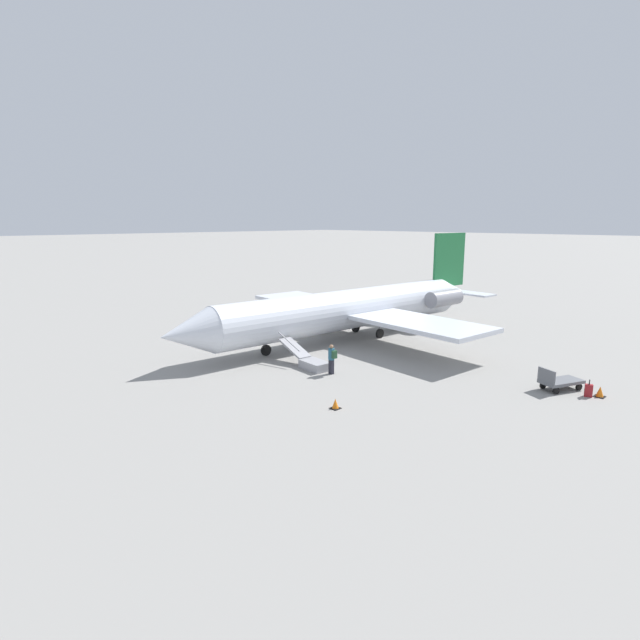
{
  "coord_description": "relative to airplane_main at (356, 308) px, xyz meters",
  "views": [
    {
      "loc": [
        26.73,
        24.23,
        8.69
      ],
      "look_at": [
        3.35,
        0.59,
        2.02
      ],
      "focal_mm": 28.0,
      "sensor_mm": 36.0,
      "label": 1
    }
  ],
  "objects": [
    {
      "name": "luggage_cart",
      "position": [
        1.4,
        15.29,
        -1.82
      ],
      "size": [
        2.46,
        1.89,
        1.22
      ],
      "rotation": [
        0.0,
        0.0,
        -0.41
      ],
      "color": "#595B60",
      "rests_on": "ground"
    },
    {
      "name": "traffic_cone_near_stairs",
      "position": [
        11.62,
        8.9,
        -2.06
      ],
      "size": [
        0.44,
        0.44,
        0.48
      ],
      "color": "black",
      "rests_on": "ground"
    },
    {
      "name": "airplane_main",
      "position": [
        0.0,
        0.0,
        0.0
      ],
      "size": [
        28.95,
        21.59,
        7.6
      ],
      "rotation": [
        0.0,
        0.0,
        -0.09
      ],
      "color": "silver",
      "rests_on": "ground"
    },
    {
      "name": "suitcase",
      "position": [
        1.43,
        16.71,
        -1.95
      ],
      "size": [
        0.34,
        0.42,
        0.88
      ],
      "rotation": [
        0.0,
        0.0,
        1.97
      ],
      "color": "maroon",
      "rests_on": "ground"
    },
    {
      "name": "traffic_cone_near_cart",
      "position": [
        1.05,
        17.13,
        -2.03
      ],
      "size": [
        0.5,
        0.5,
        0.55
      ],
      "color": "black",
      "rests_on": "ground"
    },
    {
      "name": "passenger",
      "position": [
        7.88,
        5.06,
        -1.28
      ],
      "size": [
        0.36,
        0.55,
        1.74
      ],
      "rotation": [
        0.0,
        0.0,
        -1.66
      ],
      "color": "#23232D",
      "rests_on": "ground"
    },
    {
      "name": "boarding_stairs",
      "position": [
        7.87,
        3.26,
        -1.89
      ],
      "size": [
        1.37,
        4.1,
        1.83
      ],
      "rotation": [
        0.0,
        0.0,
        -1.66
      ],
      "color": "#99999E",
      "rests_on": "ground"
    },
    {
      "name": "ground_plane",
      "position": [
        0.97,
        -0.09,
        -2.28
      ],
      "size": [
        600.0,
        600.0,
        0.0
      ],
      "primitive_type": "plane",
      "color": "gray"
    }
  ]
}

